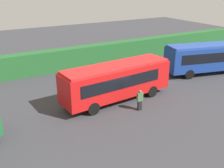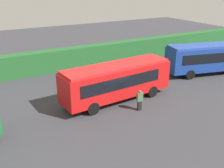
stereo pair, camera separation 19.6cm
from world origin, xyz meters
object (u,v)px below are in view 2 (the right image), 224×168
object	(u,v)px
person_center	(140,100)
person_right	(115,79)
traffic_cone	(88,71)
bus_red	(117,80)
bus_blue	(211,57)

from	to	relation	value
person_center	person_right	distance (m)	5.09
traffic_cone	person_right	bearing A→B (deg)	-83.21
bus_red	person_right	distance (m)	3.03
person_right	traffic_cone	distance (m)	4.96
bus_blue	person_right	distance (m)	11.17
bus_red	person_center	size ratio (longest dim) A/B	5.84
bus_red	person_right	bearing A→B (deg)	57.95
bus_blue	traffic_cone	xyz separation A→B (m)	(-11.61, 6.37, -1.56)
person_right	traffic_cone	world-z (taller)	person_right
bus_red	traffic_cone	bearing A→B (deg)	79.92
bus_red	bus_blue	size ratio (longest dim) A/B	0.98
person_right	traffic_cone	size ratio (longest dim) A/B	2.78
bus_blue	traffic_cone	world-z (taller)	bus_blue
bus_red	person_center	bearing A→B (deg)	-80.93
bus_red	traffic_cone	world-z (taller)	bus_red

